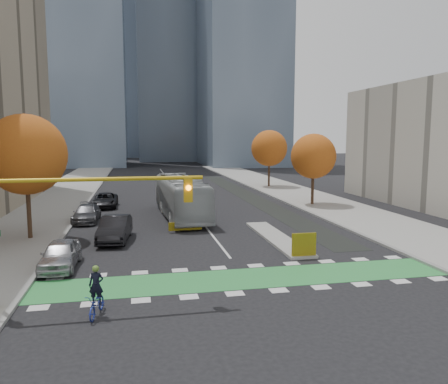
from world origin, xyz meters
name	(u,v)px	position (x,y,z in m)	size (l,w,h in m)	color
ground	(255,289)	(0.00, 0.00, 0.00)	(300.00, 300.00, 0.00)	black
sidewalk_west	(34,218)	(-13.50, 20.00, 0.07)	(7.00, 120.00, 0.15)	gray
sidewalk_east	(335,207)	(13.50, 20.00, 0.07)	(7.00, 120.00, 0.15)	gray
curb_west	(78,216)	(-10.00, 20.00, 0.07)	(0.30, 120.00, 0.16)	gray
curb_east	(301,209)	(10.00, 20.00, 0.07)	(0.30, 120.00, 0.16)	gray
bike_crossing	(246,278)	(0.00, 1.50, 0.01)	(20.00, 3.00, 0.01)	#2E8D41
centre_line	(175,188)	(0.00, 40.00, 0.01)	(0.15, 70.00, 0.01)	silver
bike_lane_paint	(248,196)	(7.50, 30.00, 0.01)	(2.50, 50.00, 0.01)	black
median_island	(276,238)	(4.00, 9.00, 0.08)	(1.60, 10.00, 0.16)	gray
hazard_board	(304,245)	(4.00, 4.20, 0.80)	(1.40, 0.12, 1.30)	yellow
tower_nw	(74,12)	(-18.00, 90.00, 35.00)	(22.00, 22.00, 70.00)	#47566B
tower_ne	(241,37)	(20.00, 85.00, 30.00)	(18.00, 24.00, 60.00)	#47566B
tower_far	(135,39)	(-4.00, 140.00, 40.00)	(26.00, 26.00, 80.00)	#47566B
tree_west	(26,155)	(-12.00, 12.00, 5.62)	(5.20, 5.20, 8.22)	#332114
tree_east_near	(313,156)	(12.00, 22.00, 4.86)	(4.40, 4.40, 7.08)	#332114
tree_east_far	(269,148)	(12.50, 38.00, 5.24)	(4.80, 4.80, 7.65)	#332114
traffic_signal_west	(62,207)	(-7.93, -0.51, 4.03)	(8.53, 0.56, 5.20)	#BF9914
cyclist	(97,299)	(-6.65, -1.63, 0.66)	(0.93, 1.79, 1.97)	navy
bus	(181,197)	(-1.37, 18.23, 1.73)	(2.91, 12.44, 3.46)	#A3A9AB
parked_car_a	(60,255)	(-9.00, 5.00, 0.73)	(1.72, 4.27, 1.45)	#A6A7AC
parked_car_b	(115,229)	(-6.50, 10.58, 0.81)	(1.72, 4.92, 1.62)	black
parked_car_c	(87,213)	(-9.00, 17.68, 0.68)	(1.91, 4.71, 1.37)	#4A4B4F
parked_car_d	(105,200)	(-8.05, 24.92, 0.68)	(2.26, 4.90, 1.36)	black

